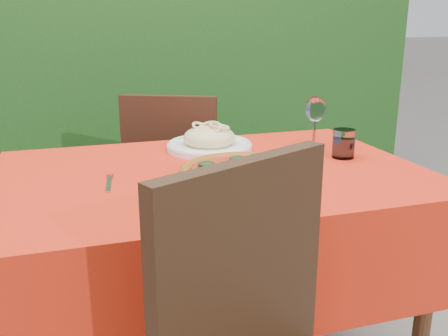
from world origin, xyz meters
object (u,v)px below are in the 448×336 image
object	(u,v)px
fork	(109,185)
wine_glass	(315,111)
pizza_plate	(242,177)
pasta_plate	(209,141)
chair_far	(175,178)
water_glass	(344,145)

from	to	relation	value
fork	wine_glass	bearing A→B (deg)	24.60
pizza_plate	pasta_plate	size ratio (longest dim) A/B	1.31
pasta_plate	fork	xyz separation A→B (m)	(-0.37, -0.29, -0.03)
pasta_plate	fork	bearing A→B (deg)	-141.57
chair_far	pizza_plate	distance (m)	0.92
water_glass	wine_glass	size ratio (longest dim) A/B	0.53
pizza_plate	chair_far	bearing A→B (deg)	89.91
pasta_plate	fork	distance (m)	0.47
pizza_plate	pasta_plate	bearing A→B (deg)	85.92
pizza_plate	wine_glass	world-z (taller)	wine_glass
wine_glass	water_glass	bearing A→B (deg)	-83.67
pizza_plate	pasta_plate	world-z (taller)	pasta_plate
chair_far	pizza_plate	bearing A→B (deg)	114.62
wine_glass	pasta_plate	bearing A→B (deg)	170.54
pasta_plate	fork	world-z (taller)	pasta_plate
chair_far	wine_glass	bearing A→B (deg)	152.22
pizza_plate	water_glass	size ratio (longest dim) A/B	4.09
pasta_plate	water_glass	world-z (taller)	water_glass
pasta_plate	wine_glass	world-z (taller)	wine_glass
pasta_plate	water_glass	xyz separation A→B (m)	(0.39, -0.23, 0.01)
pizza_plate	fork	xyz separation A→B (m)	(-0.34, 0.13, -0.03)
pizza_plate	wine_glass	xyz separation A→B (m)	(0.40, 0.36, 0.09)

